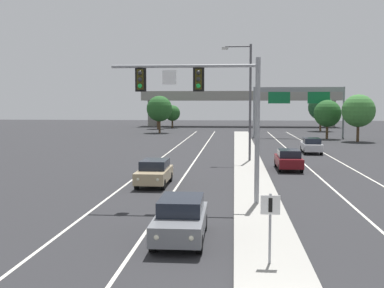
{
  "coord_description": "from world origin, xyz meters",
  "views": [
    {
      "loc": [
        -1.22,
        -10.13,
        5.14
      ],
      "look_at": [
        -3.2,
        12.04,
        3.2
      ],
      "focal_mm": 44.3,
      "sensor_mm": 36.0,
      "label": 1
    }
  ],
  "objects_px": {
    "overhead_signal_mast": "(210,99)",
    "car_receding_darkred": "(288,159)",
    "car_oncoming_grey": "(181,218)",
    "tree_far_left_c": "(158,112)",
    "tree_far_right_a": "(321,107)",
    "tree_far_left_b": "(172,113)",
    "median_sign_post": "(270,218)",
    "tree_far_right_c": "(327,114)",
    "highway_sign_gantry": "(299,96)",
    "car_oncoming_tan": "(154,172)",
    "tree_far_left_a": "(159,109)",
    "car_receding_silver": "(311,145)",
    "street_lamp_median": "(248,95)",
    "tree_far_right_b": "(358,111)"
  },
  "relations": [
    {
      "from": "median_sign_post",
      "to": "tree_far_left_c",
      "type": "height_order",
      "value": "tree_far_left_c"
    },
    {
      "from": "tree_far_right_c",
      "to": "car_oncoming_grey",
      "type": "bearing_deg",
      "value": -106.42
    },
    {
      "from": "tree_far_left_b",
      "to": "car_oncoming_tan",
      "type": "bearing_deg",
      "value": -83.47
    },
    {
      "from": "car_oncoming_grey",
      "to": "car_receding_darkred",
      "type": "height_order",
      "value": "same"
    },
    {
      "from": "car_oncoming_grey",
      "to": "car_oncoming_tan",
      "type": "relative_size",
      "value": 1.0
    },
    {
      "from": "tree_far_right_a",
      "to": "tree_far_left_b",
      "type": "xyz_separation_m",
      "value": [
        -28.31,
        8.71,
        -1.28
      ]
    },
    {
      "from": "tree_far_left_b",
      "to": "tree_far_right_c",
      "type": "bearing_deg",
      "value": -46.93
    },
    {
      "from": "overhead_signal_mast",
      "to": "car_receding_darkred",
      "type": "bearing_deg",
      "value": 67.63
    },
    {
      "from": "car_oncoming_tan",
      "to": "car_receding_silver",
      "type": "height_order",
      "value": "same"
    },
    {
      "from": "car_oncoming_grey",
      "to": "tree_far_right_a",
      "type": "xyz_separation_m",
      "value": [
        17.6,
        70.43,
        3.5
      ]
    },
    {
      "from": "tree_far_left_a",
      "to": "tree_far_left_b",
      "type": "height_order",
      "value": "tree_far_left_a"
    },
    {
      "from": "car_receding_silver",
      "to": "tree_far_right_c",
      "type": "xyz_separation_m",
      "value": [
        5.32,
        19.79,
        2.81
      ]
    },
    {
      "from": "car_oncoming_grey",
      "to": "highway_sign_gantry",
      "type": "height_order",
      "value": "highway_sign_gantry"
    },
    {
      "from": "tree_far_right_a",
      "to": "tree_far_left_b",
      "type": "relative_size",
      "value": 1.42
    },
    {
      "from": "street_lamp_median",
      "to": "tree_far_left_b",
      "type": "distance_m",
      "value": 57.01
    },
    {
      "from": "tree_far_left_c",
      "to": "highway_sign_gantry",
      "type": "bearing_deg",
      "value": -41.25
    },
    {
      "from": "median_sign_post",
      "to": "highway_sign_gantry",
      "type": "distance_m",
      "value": 57.23
    },
    {
      "from": "tree_far_left_a",
      "to": "tree_far_left_c",
      "type": "bearing_deg",
      "value": 100.59
    },
    {
      "from": "street_lamp_median",
      "to": "car_oncoming_tan",
      "type": "bearing_deg",
      "value": -116.41
    },
    {
      "from": "street_lamp_median",
      "to": "tree_far_left_a",
      "type": "bearing_deg",
      "value": 109.63
    },
    {
      "from": "tree_far_left_c",
      "to": "tree_far_left_b",
      "type": "relative_size",
      "value": 1.11
    },
    {
      "from": "tree_far_right_c",
      "to": "tree_far_left_b",
      "type": "distance_m",
      "value": 37.89
    },
    {
      "from": "median_sign_post",
      "to": "tree_far_left_b",
      "type": "height_order",
      "value": "tree_far_left_b"
    },
    {
      "from": "median_sign_post",
      "to": "car_oncoming_tan",
      "type": "height_order",
      "value": "median_sign_post"
    },
    {
      "from": "car_oncoming_tan",
      "to": "car_receding_darkred",
      "type": "distance_m",
      "value": 11.9
    },
    {
      "from": "overhead_signal_mast",
      "to": "tree_far_right_a",
      "type": "bearing_deg",
      "value": 75.31
    },
    {
      "from": "tree_far_left_c",
      "to": "tree_far_left_b",
      "type": "xyz_separation_m",
      "value": [
        2.37,
        4.04,
        -0.33
      ]
    },
    {
      "from": "tree_far_left_a",
      "to": "tree_far_left_b",
      "type": "xyz_separation_m",
      "value": [
        0.07,
        16.32,
        -1.11
      ]
    },
    {
      "from": "car_receding_silver",
      "to": "tree_far_left_b",
      "type": "bearing_deg",
      "value": 113.42
    },
    {
      "from": "tree_far_left_a",
      "to": "tree_far_right_c",
      "type": "distance_m",
      "value": 28.33
    },
    {
      "from": "tree_far_left_a",
      "to": "tree_far_right_b",
      "type": "bearing_deg",
      "value": -28.38
    },
    {
      "from": "car_oncoming_grey",
      "to": "tree_far_left_c",
      "type": "relative_size",
      "value": 0.87
    },
    {
      "from": "car_oncoming_grey",
      "to": "tree_far_right_c",
      "type": "relative_size",
      "value": 0.81
    },
    {
      "from": "highway_sign_gantry",
      "to": "tree_far_left_a",
      "type": "relative_size",
      "value": 2.09
    },
    {
      "from": "street_lamp_median",
      "to": "tree_far_left_b",
      "type": "bearing_deg",
      "value": 104.04
    },
    {
      "from": "tree_far_right_c",
      "to": "median_sign_post",
      "type": "bearing_deg",
      "value": -102.53
    },
    {
      "from": "car_receding_silver",
      "to": "overhead_signal_mast",
      "type": "bearing_deg",
      "value": -109.63
    },
    {
      "from": "tree_far_right_c",
      "to": "tree_far_right_a",
      "type": "height_order",
      "value": "tree_far_right_a"
    },
    {
      "from": "car_receding_silver",
      "to": "median_sign_post",
      "type": "bearing_deg",
      "value": -101.07
    },
    {
      "from": "car_receding_silver",
      "to": "car_oncoming_tan",
      "type": "bearing_deg",
      "value": -122.63
    },
    {
      "from": "overhead_signal_mast",
      "to": "highway_sign_gantry",
      "type": "bearing_deg",
      "value": 77.37
    },
    {
      "from": "car_receding_silver",
      "to": "tree_far_right_c",
      "type": "relative_size",
      "value": 0.81
    },
    {
      "from": "median_sign_post",
      "to": "highway_sign_gantry",
      "type": "xyz_separation_m",
      "value": [
        8.29,
        56.44,
        4.58
      ]
    },
    {
      "from": "street_lamp_median",
      "to": "tree_far_left_b",
      "type": "relative_size",
      "value": 2.14
    },
    {
      "from": "overhead_signal_mast",
      "to": "median_sign_post",
      "type": "xyz_separation_m",
      "value": [
        2.35,
        -8.97,
        -3.75
      ]
    },
    {
      "from": "tree_far_right_b",
      "to": "tree_far_left_c",
      "type": "relative_size",
      "value": 1.21
    },
    {
      "from": "tree_far_left_a",
      "to": "tree_far_right_c",
      "type": "relative_size",
      "value": 1.14
    },
    {
      "from": "car_receding_silver",
      "to": "car_receding_darkred",
      "type": "bearing_deg",
      "value": -106.63
    },
    {
      "from": "tree_far_left_b",
      "to": "overhead_signal_mast",
      "type": "bearing_deg",
      "value": -81.08
    },
    {
      "from": "car_oncoming_tan",
      "to": "tree_far_left_a",
      "type": "xyz_separation_m",
      "value": [
        -7.8,
        51.18,
        3.33
      ]
    }
  ]
}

